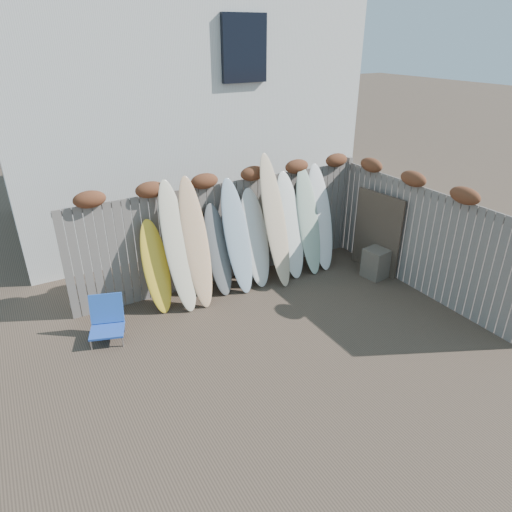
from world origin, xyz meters
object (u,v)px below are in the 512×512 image
lattice_panel (377,233)px  surfboard_0 (156,267)px  beach_chair (107,319)px  wooden_crate (377,262)px

lattice_panel → surfboard_0: lattice_panel is taller
beach_chair → lattice_panel: lattice_panel is taller
wooden_crate → lattice_panel: 0.60m
wooden_crate → surfboard_0: bearing=165.9°
beach_chair → surfboard_0: (1.02, 0.44, 0.49)m
wooden_crate → lattice_panel: lattice_panel is taller
beach_chair → lattice_panel: (5.40, -0.38, 0.51)m
wooden_crate → lattice_panel: bearing=60.3°
wooden_crate → surfboard_0: size_ratio=0.36×
lattice_panel → beach_chair: bearing=168.2°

